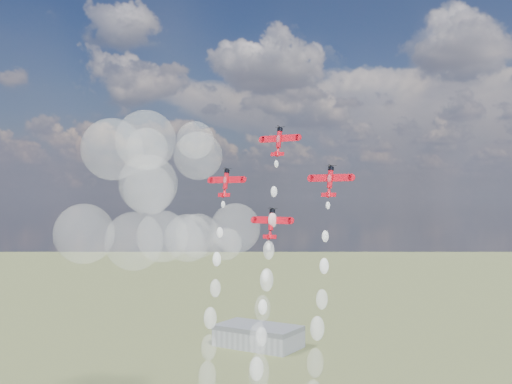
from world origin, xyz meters
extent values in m
cube|color=gray|center=(-120.00, 180.00, 5.00)|extent=(50.00, 28.00, 10.00)
cube|color=#595B60|center=(-120.00, 180.00, 11.50)|extent=(50.00, 28.00, 3.00)
cylinder|color=red|center=(-8.36, 7.26, 107.20)|extent=(1.30, 2.17, 4.98)
cylinder|color=black|center=(-8.36, 7.74, 109.75)|extent=(1.48, 1.63, 1.19)
cube|color=red|center=(-8.36, 7.63, 107.41)|extent=(11.32, 0.55, 1.86)
cube|color=white|center=(-11.42, 7.74, 107.39)|extent=(4.45, 0.12, 0.51)
cube|color=white|center=(-5.30, 7.74, 107.39)|extent=(4.45, 0.12, 0.51)
cube|color=red|center=(-8.36, 6.35, 103.12)|extent=(4.08, 0.30, 1.02)
cube|color=red|center=(-8.36, 5.63, 103.07)|extent=(0.13, 1.77, 1.48)
ellipsoid|color=silver|center=(-8.36, 6.74, 107.20)|extent=(1.02, 1.32, 2.43)
cone|color=red|center=(-8.36, 6.58, 103.83)|extent=(1.30, 1.72, 2.61)
cylinder|color=red|center=(-24.34, 5.18, 96.21)|extent=(1.30, 2.17, 4.98)
cylinder|color=black|center=(-24.34, 5.67, 98.76)|extent=(1.48, 1.63, 1.19)
cube|color=red|center=(-24.34, 5.55, 96.42)|extent=(11.32, 0.55, 1.86)
cube|color=white|center=(-27.40, 5.66, 96.40)|extent=(4.45, 0.12, 0.51)
cube|color=white|center=(-21.27, 5.66, 96.40)|extent=(4.45, 0.12, 0.51)
cube|color=red|center=(-24.34, 4.27, 92.13)|extent=(4.08, 0.30, 1.02)
cube|color=red|center=(-24.34, 3.55, 92.08)|extent=(0.13, 1.77, 1.48)
ellipsoid|color=silver|center=(-24.34, 4.66, 96.21)|extent=(1.02, 1.32, 2.43)
cone|color=red|center=(-24.34, 4.50, 92.84)|extent=(1.30, 1.72, 2.61)
cylinder|color=red|center=(7.62, 5.18, 96.21)|extent=(1.30, 2.17, 4.98)
cylinder|color=black|center=(7.62, 5.67, 98.76)|extent=(1.48, 1.63, 1.19)
cube|color=red|center=(7.62, 5.55, 96.42)|extent=(11.32, 0.55, 1.86)
cube|color=white|center=(4.55, 5.66, 96.40)|extent=(4.45, 0.12, 0.51)
cube|color=white|center=(10.68, 5.66, 96.40)|extent=(4.45, 0.12, 0.51)
cube|color=red|center=(7.62, 4.27, 92.13)|extent=(4.08, 0.30, 1.02)
cube|color=red|center=(7.62, 3.55, 92.08)|extent=(0.13, 1.77, 1.48)
ellipsoid|color=silver|center=(7.62, 4.66, 96.21)|extent=(1.02, 1.32, 2.43)
cone|color=red|center=(7.62, 4.50, 92.84)|extent=(1.30, 1.72, 2.61)
cylinder|color=red|center=(-8.36, 3.11, 85.22)|extent=(1.30, 2.17, 4.98)
cylinder|color=black|center=(-8.36, 3.59, 87.77)|extent=(1.48, 1.63, 1.19)
cube|color=red|center=(-8.36, 3.48, 85.43)|extent=(11.32, 0.55, 1.86)
cube|color=white|center=(-11.42, 3.59, 85.41)|extent=(4.45, 0.12, 0.51)
cube|color=white|center=(-5.30, 3.59, 85.41)|extent=(4.45, 0.12, 0.51)
cube|color=red|center=(-8.36, 2.20, 81.14)|extent=(4.08, 0.30, 1.02)
cube|color=red|center=(-8.36, 1.48, 81.09)|extent=(0.13, 1.77, 1.48)
ellipsoid|color=silver|center=(-8.36, 2.59, 85.22)|extent=(1.02, 1.32, 2.43)
cone|color=red|center=(-8.36, 2.42, 81.85)|extent=(1.30, 1.72, 2.61)
sphere|color=white|center=(-8.47, 5.97, 100.47)|extent=(1.07, 1.07, 1.07)
sphere|color=white|center=(-8.28, 4.35, 92.99)|extent=(1.65, 1.65, 1.65)
sphere|color=white|center=(-8.12, 3.27, 85.49)|extent=(2.22, 2.22, 2.22)
sphere|color=white|center=(-8.51, 1.99, 77.65)|extent=(2.80, 2.80, 2.80)
sphere|color=white|center=(-8.08, 0.17, 70.09)|extent=(3.37, 3.37, 3.37)
sphere|color=white|center=(-8.61, -1.05, 62.79)|extent=(3.95, 3.95, 3.95)
sphere|color=white|center=(-8.62, -3.04, 55.59)|extent=(4.52, 4.52, 4.52)
sphere|color=white|center=(-7.99, -3.88, 47.38)|extent=(5.10, 5.10, 5.10)
sphere|color=white|center=(-24.45, 4.01, 89.49)|extent=(1.07, 1.07, 1.07)
sphere|color=white|center=(-24.44, 2.45, 81.76)|extent=(1.65, 1.65, 1.65)
sphere|color=white|center=(-24.54, 1.11, 74.47)|extent=(2.22, 2.22, 2.22)
sphere|color=white|center=(-24.17, -0.08, 66.69)|extent=(2.80, 2.80, 2.80)
sphere|color=white|center=(-24.58, -1.91, 58.82)|extent=(3.37, 3.37, 3.37)
sphere|color=white|center=(-23.86, -3.51, 51.32)|extent=(3.95, 3.95, 3.95)
sphere|color=white|center=(-23.85, -4.18, 43.87)|extent=(4.52, 4.52, 4.52)
sphere|color=white|center=(7.60, 3.86, 89.45)|extent=(1.07, 1.07, 1.07)
sphere|color=white|center=(7.56, 2.34, 81.79)|extent=(1.65, 1.65, 1.65)
sphere|color=white|center=(7.81, 1.16, 74.53)|extent=(2.22, 2.22, 2.22)
sphere|color=white|center=(7.93, -0.40, 66.57)|extent=(2.80, 2.80, 2.80)
sphere|color=white|center=(7.22, -1.53, 59.63)|extent=(3.37, 3.37, 3.37)
sphere|color=white|center=(7.48, -3.25, 51.65)|extent=(3.95, 3.95, 3.95)
sphere|color=white|center=(-8.44, 1.74, 78.57)|extent=(1.07, 1.07, 1.07)
sphere|color=white|center=(-8.54, 0.39, 71.11)|extent=(1.65, 1.65, 1.65)
sphere|color=white|center=(-8.38, -1.29, 63.28)|extent=(2.22, 2.22, 2.22)
sphere|color=white|center=(-8.05, -2.59, 55.97)|extent=(2.80, 2.80, 2.80)
sphere|color=white|center=(-8.38, -4.29, 48.12)|extent=(3.37, 3.37, 3.37)
sphere|color=white|center=(-92.27, 15.52, 78.54)|extent=(21.38, 21.38, 21.38)
sphere|color=white|center=(-65.26, 18.76, 95.98)|extent=(19.75, 19.75, 19.75)
sphere|color=white|center=(-40.63, 28.96, 76.13)|extent=(10.66, 10.66, 10.66)
sphere|color=white|center=(-55.11, 32.86, 78.03)|extent=(15.57, 15.57, 15.57)
sphere|color=white|center=(-57.92, 36.71, 106.24)|extent=(17.23, 17.23, 17.23)
sphere|color=white|center=(-54.32, 30.37, 111.12)|extent=(12.89, 12.89, 12.89)
sphere|color=white|center=(-75.96, 31.00, 94.21)|extent=(18.35, 18.35, 18.35)
sphere|color=white|center=(-75.49, 22.96, 76.08)|extent=(20.63, 20.63, 20.63)
sphere|color=white|center=(-72.03, 25.06, 111.51)|extent=(21.24, 21.24, 21.24)
sphere|color=white|center=(-59.39, 19.13, 78.53)|extent=(17.20, 17.20, 17.20)
sphere|color=white|center=(-61.90, 14.42, 107.49)|extent=(13.47, 13.47, 13.47)
sphere|color=white|center=(-44.80, 14.33, 78.82)|extent=(14.90, 14.90, 14.90)
sphere|color=white|center=(-41.05, 35.33, 81.02)|extent=(16.93, 16.93, 16.93)
sphere|color=white|center=(-76.56, 13.44, 107.74)|extent=(21.01, 21.01, 21.01)
camera|label=1|loc=(70.67, -133.39, 91.52)|focal=42.00mm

